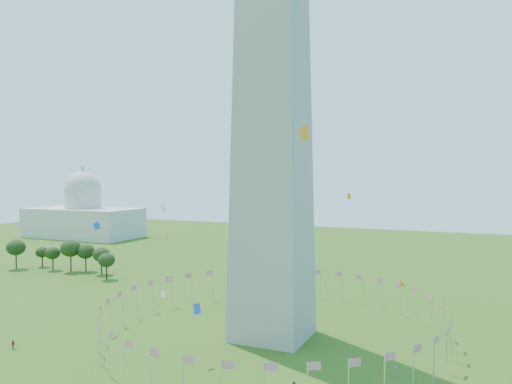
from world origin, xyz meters
TOP-DOWN VIEW (x-y plane):
  - flag_ring at (-0.00, 50.00)m, footprint 80.24×80.24m
  - capitol_building at (-180.00, 180.00)m, footprint 70.00×35.00m
  - kites_aloft at (10.85, 22.69)m, footprint 96.88×59.97m
  - tree_line_west at (-105.85, 90.72)m, footprint 55.31×15.39m

SIDE VIEW (x-z plane):
  - flag_ring at x=0.00m, z-range 0.00..9.00m
  - tree_line_west at x=-105.85m, z-range -0.83..11.82m
  - kites_aloft at x=10.85m, z-range -1.42..39.57m
  - capitol_building at x=-180.00m, z-range 0.00..46.00m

